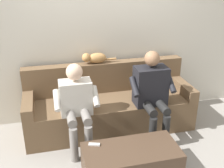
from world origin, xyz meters
name	(u,v)px	position (x,y,z in m)	size (l,w,h in m)	color
ground_plane	(122,155)	(0.00, 0.60, 0.00)	(8.00, 8.00, 0.00)	gray
back_wall	(102,33)	(0.00, -0.56, 1.30)	(5.55, 0.06, 2.61)	beige
couch	(109,107)	(0.00, -0.13, 0.31)	(2.36, 0.77, 0.91)	brown
coffee_table	(131,162)	(0.00, 0.95, 0.18)	(1.07, 0.53, 0.35)	#4C3828
person_left_seated	(152,90)	(-0.50, 0.23, 0.69)	(0.58, 0.57, 1.21)	black
person_right_seated	(77,102)	(0.50, 0.26, 0.64)	(0.55, 0.54, 1.12)	beige
cat_on_backrest	(94,58)	(0.15, -0.38, 0.99)	(0.50, 0.14, 0.16)	#B7844C
remote_white	(94,144)	(0.39, 0.78, 0.36)	(0.13, 0.04, 0.02)	white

